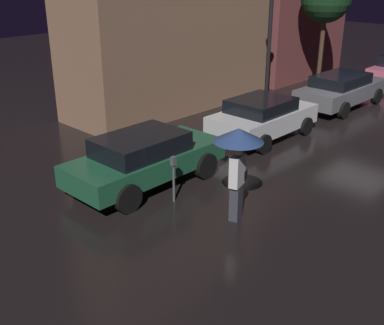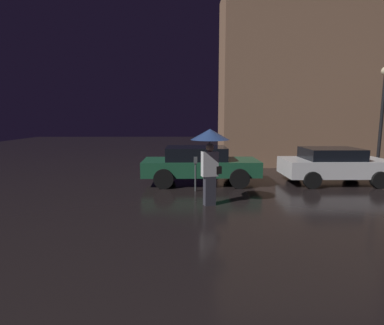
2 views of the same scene
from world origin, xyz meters
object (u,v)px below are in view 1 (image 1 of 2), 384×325
(parking_meter, at_px, (174,174))
(parked_car_green, at_px, (145,158))
(pedestrian_with_umbrella, at_px, (238,149))
(parked_car_grey, at_px, (341,89))
(parked_car_white, at_px, (262,117))
(street_lamp_near, at_px, (270,29))

(parking_meter, bearing_deg, parked_car_green, 81.87)
(pedestrian_with_umbrella, relative_size, parking_meter, 1.85)
(parked_car_green, distance_m, parked_car_grey, 10.41)
(parked_car_white, relative_size, pedestrian_with_umbrella, 1.78)
(parking_meter, height_order, street_lamp_near, street_lamp_near)
(parked_car_green, xyz_separation_m, parking_meter, (-0.18, -1.27, -0.02))
(parked_car_grey, height_order, pedestrian_with_umbrella, pedestrian_with_umbrella)
(parking_meter, relative_size, street_lamp_near, 0.25)
(parked_car_grey, distance_m, parking_meter, 10.66)
(street_lamp_near, bearing_deg, parking_meter, -158.69)
(parked_car_green, height_order, street_lamp_near, street_lamp_near)
(parked_car_grey, distance_m, pedestrian_with_umbrella, 10.66)
(parked_car_green, height_order, parked_car_grey, parked_car_green)
(parked_car_grey, bearing_deg, parked_car_green, -179.95)
(parked_car_green, height_order, pedestrian_with_umbrella, pedestrian_with_umbrella)
(parked_car_green, relative_size, street_lamp_near, 0.93)
(parked_car_green, distance_m, parking_meter, 1.28)
(pedestrian_with_umbrella, relative_size, street_lamp_near, 0.47)
(parked_car_white, height_order, parking_meter, parked_car_white)
(parked_car_grey, relative_size, pedestrian_with_umbrella, 2.10)
(parked_car_grey, height_order, parking_meter, parked_car_grey)
(parked_car_white, bearing_deg, parked_car_grey, -0.93)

